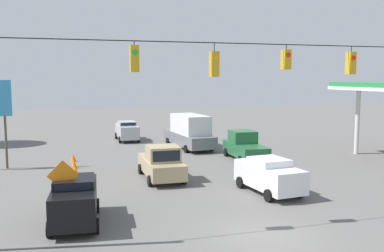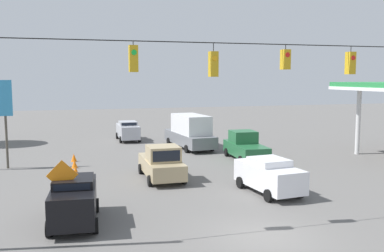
{
  "view_description": "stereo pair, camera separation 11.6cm",
  "coord_description": "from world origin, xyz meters",
  "px_view_note": "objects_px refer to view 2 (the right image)",
  "views": [
    {
      "loc": [
        7.4,
        14.74,
        6.19
      ],
      "look_at": [
        0.3,
        -8.95,
        3.36
      ],
      "focal_mm": 40.0,
      "sensor_mm": 36.0,
      "label": 1
    },
    {
      "loc": [
        7.29,
        14.77,
        6.19
      ],
      "look_at": [
        0.3,
        -8.95,
        3.36
      ],
      "focal_mm": 40.0,
      "sensor_mm": 36.0,
      "label": 2
    }
  ],
  "objects_px": {
    "sedan_white_crossing_near": "(269,175)",
    "traffic_cone_third": "(73,179)",
    "pickup_truck_tan_withflow_mid": "(162,163)",
    "traffic_cone_fourth": "(76,170)",
    "traffic_cone_farthest": "(74,158)",
    "overhead_signal_span": "(249,98)",
    "sedan_black_parked_shoulder": "(74,200)",
    "box_truck_grey_oncoming_deep": "(190,132)",
    "traffic_cone_fifth": "(75,164)",
    "pickup_truck_green_oncoming_far": "(245,147)",
    "sedan_silver_withflow_deep": "(128,130)",
    "traffic_cone_nearest": "(78,200)",
    "traffic_cone_second": "(79,188)",
    "work_zone_sign": "(62,180)"
  },
  "relations": [
    {
      "from": "sedan_white_crossing_near",
      "to": "traffic_cone_third",
      "type": "bearing_deg",
      "value": -25.9
    },
    {
      "from": "overhead_signal_span",
      "to": "traffic_cone_farthest",
      "type": "xyz_separation_m",
      "value": [
        6.84,
        -15.97,
        -5.05
      ]
    },
    {
      "from": "traffic_cone_third",
      "to": "traffic_cone_farthest",
      "type": "bearing_deg",
      "value": -91.31
    },
    {
      "from": "box_truck_grey_oncoming_deep",
      "to": "traffic_cone_third",
      "type": "relative_size",
      "value": 12.51
    },
    {
      "from": "traffic_cone_fifth",
      "to": "work_zone_sign",
      "type": "height_order",
      "value": "work_zone_sign"
    },
    {
      "from": "sedan_silver_withflow_deep",
      "to": "box_truck_grey_oncoming_deep",
      "type": "xyz_separation_m",
      "value": [
        -4.62,
        5.98,
        0.45
      ]
    },
    {
      "from": "box_truck_grey_oncoming_deep",
      "to": "traffic_cone_fifth",
      "type": "distance_m",
      "value": 11.59
    },
    {
      "from": "pickup_truck_tan_withflow_mid",
      "to": "traffic_cone_fourth",
      "type": "height_order",
      "value": "pickup_truck_tan_withflow_mid"
    },
    {
      "from": "sedan_silver_withflow_deep",
      "to": "sedan_white_crossing_near",
      "type": "relative_size",
      "value": 0.97
    },
    {
      "from": "pickup_truck_tan_withflow_mid",
      "to": "sedan_white_crossing_near",
      "type": "height_order",
      "value": "pickup_truck_tan_withflow_mid"
    },
    {
      "from": "box_truck_grey_oncoming_deep",
      "to": "traffic_cone_second",
      "type": "xyz_separation_m",
      "value": [
        9.84,
        12.45,
        -1.15
      ]
    },
    {
      "from": "traffic_cone_nearest",
      "to": "work_zone_sign",
      "type": "xyz_separation_m",
      "value": [
        0.64,
        2.99,
        1.7
      ]
    },
    {
      "from": "sedan_silver_withflow_deep",
      "to": "sedan_black_parked_shoulder",
      "type": "relative_size",
      "value": 1.02
    },
    {
      "from": "pickup_truck_green_oncoming_far",
      "to": "traffic_cone_nearest",
      "type": "distance_m",
      "value": 15.14
    },
    {
      "from": "sedan_black_parked_shoulder",
      "to": "traffic_cone_second",
      "type": "xyz_separation_m",
      "value": [
        -0.33,
        -4.95,
        -0.75
      ]
    },
    {
      "from": "pickup_truck_tan_withflow_mid",
      "to": "traffic_cone_fifth",
      "type": "xyz_separation_m",
      "value": [
        5.05,
        -4.81,
        -0.68
      ]
    },
    {
      "from": "sedan_black_parked_shoulder",
      "to": "traffic_cone_nearest",
      "type": "bearing_deg",
      "value": -94.42
    },
    {
      "from": "traffic_cone_third",
      "to": "pickup_truck_tan_withflow_mid",
      "type": "bearing_deg",
      "value": 177.7
    },
    {
      "from": "pickup_truck_green_oncoming_far",
      "to": "traffic_cone_nearest",
      "type": "bearing_deg",
      "value": 34.39
    },
    {
      "from": "overhead_signal_span",
      "to": "work_zone_sign",
      "type": "xyz_separation_m",
      "value": [
        7.5,
        -1.63,
        -3.36
      ]
    },
    {
      "from": "pickup_truck_green_oncoming_far",
      "to": "sedan_white_crossing_near",
      "type": "bearing_deg",
      "value": 74.21
    },
    {
      "from": "sedan_white_crossing_near",
      "to": "traffic_cone_nearest",
      "type": "xyz_separation_m",
      "value": [
        9.91,
        -0.53,
        -0.69
      ]
    },
    {
      "from": "sedan_silver_withflow_deep",
      "to": "traffic_cone_fifth",
      "type": "bearing_deg",
      "value": 65.8
    },
    {
      "from": "traffic_cone_fourth",
      "to": "traffic_cone_farthest",
      "type": "height_order",
      "value": "same"
    },
    {
      "from": "pickup_truck_green_oncoming_far",
      "to": "traffic_cone_farthest",
      "type": "bearing_deg",
      "value": -12.68
    },
    {
      "from": "box_truck_grey_oncoming_deep",
      "to": "overhead_signal_span",
      "type": "bearing_deg",
      "value": 80.94
    },
    {
      "from": "overhead_signal_span",
      "to": "sedan_black_parked_shoulder",
      "type": "xyz_separation_m",
      "value": [
        7.06,
        -2.02,
        -4.31
      ]
    },
    {
      "from": "traffic_cone_fifth",
      "to": "traffic_cone_third",
      "type": "bearing_deg",
      "value": 88.02
    },
    {
      "from": "overhead_signal_span",
      "to": "traffic_cone_second",
      "type": "bearing_deg",
      "value": -45.95
    },
    {
      "from": "pickup_truck_green_oncoming_far",
      "to": "traffic_cone_second",
      "type": "distance_m",
      "value": 13.84
    },
    {
      "from": "pickup_truck_tan_withflow_mid",
      "to": "traffic_cone_nearest",
      "type": "relative_size",
      "value": 8.76
    },
    {
      "from": "box_truck_grey_oncoming_deep",
      "to": "traffic_cone_second",
      "type": "distance_m",
      "value": 15.91
    },
    {
      "from": "pickup_truck_green_oncoming_far",
      "to": "box_truck_grey_oncoming_deep",
      "type": "relative_size",
      "value": 0.72
    },
    {
      "from": "traffic_cone_second",
      "to": "work_zone_sign",
      "type": "bearing_deg",
      "value": 81.85
    },
    {
      "from": "sedan_white_crossing_near",
      "to": "traffic_cone_third",
      "type": "height_order",
      "value": "sedan_white_crossing_near"
    },
    {
      "from": "pickup_truck_green_oncoming_far",
      "to": "traffic_cone_farthest",
      "type": "distance_m",
      "value": 12.79
    },
    {
      "from": "box_truck_grey_oncoming_deep",
      "to": "traffic_cone_fifth",
      "type": "bearing_deg",
      "value": 30.45
    },
    {
      "from": "traffic_cone_nearest",
      "to": "traffic_cone_farthest",
      "type": "bearing_deg",
      "value": -90.11
    },
    {
      "from": "sedan_black_parked_shoulder",
      "to": "pickup_truck_green_oncoming_far",
      "type": "xyz_separation_m",
      "value": [
        -12.68,
        -11.15,
        -0.06
      ]
    },
    {
      "from": "overhead_signal_span",
      "to": "traffic_cone_fifth",
      "type": "bearing_deg",
      "value": -63.26
    },
    {
      "from": "traffic_cone_nearest",
      "to": "traffic_cone_second",
      "type": "distance_m",
      "value": 2.34
    },
    {
      "from": "traffic_cone_nearest",
      "to": "traffic_cone_fifth",
      "type": "relative_size",
      "value": 1.0
    },
    {
      "from": "sedan_black_parked_shoulder",
      "to": "box_truck_grey_oncoming_deep",
      "type": "bearing_deg",
      "value": -120.28
    },
    {
      "from": "pickup_truck_tan_withflow_mid",
      "to": "traffic_cone_fourth",
      "type": "relative_size",
      "value": 8.76
    },
    {
      "from": "traffic_cone_third",
      "to": "traffic_cone_fifth",
      "type": "xyz_separation_m",
      "value": [
        -0.16,
        -4.6,
        0.0
      ]
    },
    {
      "from": "pickup_truck_green_oncoming_far",
      "to": "traffic_cone_third",
      "type": "xyz_separation_m",
      "value": [
        12.62,
        4.19,
        -0.68
      ]
    },
    {
      "from": "traffic_cone_fourth",
      "to": "traffic_cone_farthest",
      "type": "bearing_deg",
      "value": -89.76
    },
    {
      "from": "pickup_truck_green_oncoming_far",
      "to": "traffic_cone_second",
      "type": "relative_size",
      "value": 9.0
    },
    {
      "from": "sedan_white_crossing_near",
      "to": "traffic_cone_nearest",
      "type": "height_order",
      "value": "sedan_white_crossing_near"
    },
    {
      "from": "traffic_cone_third",
      "to": "box_truck_grey_oncoming_deep",
      "type": "bearing_deg",
      "value": -134.03
    }
  ]
}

